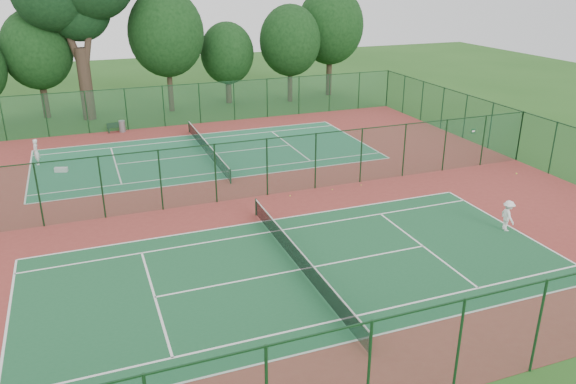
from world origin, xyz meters
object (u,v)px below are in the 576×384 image
Objects in this scene: trash_bin at (122,126)px; bench at (116,127)px; player_near at (508,216)px; player_far at (36,152)px; kit_bag at (61,170)px.

bench is at bearing 177.34° from trash_bin.
player_near is 30.20m from player_far.
kit_bag is (-21.28, 17.67, -0.66)m from player_near.
bench reaches higher than kit_bag.
player_near is 1.96× the size of kit_bag.
bench is at bearing 82.70° from kit_bag.
trash_bin is 0.66× the size of bench.
trash_bin is 0.52m from bench.
player_far is 2.74m from kit_bag.
player_far reaches higher than trash_bin.
kit_bag is (-4.25, -8.83, -0.29)m from bench.
player_near reaches higher than trash_bin.
kit_bag is at bearing 20.86° from player_far.
kit_bag is at bearing 61.46° from player_near.
trash_bin reaches higher than bench.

